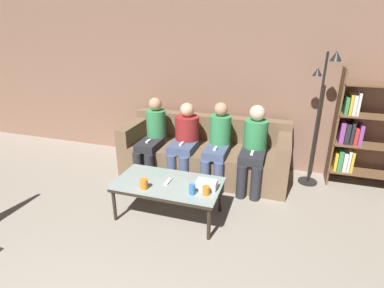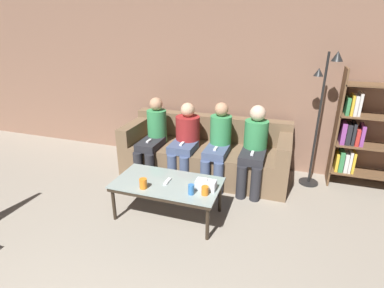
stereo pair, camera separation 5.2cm
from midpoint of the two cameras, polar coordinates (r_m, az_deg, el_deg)
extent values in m
cube|color=#8C6651|center=(4.67, 4.95, 11.86)|extent=(12.00, 0.06, 2.60)
cube|color=brown|center=(4.45, 2.71, -3.10)|extent=(2.40, 0.89, 0.45)
cube|color=brown|center=(4.61, 3.99, 3.23)|extent=(2.40, 0.20, 0.37)
cube|color=brown|center=(4.72, -10.26, 2.65)|extent=(0.18, 0.89, 0.26)
cube|color=brown|center=(4.18, 17.57, -0.57)|extent=(0.18, 0.89, 0.26)
cube|color=#8C9E99|center=(3.41, -4.27, -7.39)|extent=(1.20, 0.64, 0.02)
cube|color=#2D2319|center=(3.43, -4.25, -7.81)|extent=(1.18, 0.63, 0.04)
cylinder|color=#2D2319|center=(3.57, -14.25, -11.16)|extent=(0.04, 0.04, 0.38)
cylinder|color=#2D2319|center=(3.18, 3.44, -14.95)|extent=(0.04, 0.04, 0.38)
cylinder|color=#2D2319|center=(3.96, -10.09, -7.30)|extent=(0.04, 0.04, 0.38)
cylinder|color=#2D2319|center=(3.61, 5.76, -10.08)|extent=(0.04, 0.04, 0.38)
cylinder|color=orange|center=(3.15, 2.97, -8.86)|extent=(0.08, 0.08, 0.09)
cylinder|color=#3372BF|center=(3.15, 0.31, -8.65)|extent=(0.06, 0.06, 0.11)
cylinder|color=orange|center=(3.30, -8.82, -7.45)|extent=(0.08, 0.08, 0.11)
cube|color=silver|center=(3.26, 3.12, -7.72)|extent=(0.22, 0.12, 0.10)
sphere|color=white|center=(3.23, 3.15, -6.75)|extent=(0.04, 0.04, 0.04)
cube|color=white|center=(3.41, -4.28, -7.11)|extent=(0.04, 0.15, 0.02)
cube|color=brown|center=(4.48, 26.05, 2.71)|extent=(0.02, 0.32, 1.60)
cube|color=brown|center=(4.76, 29.98, -4.78)|extent=(0.86, 0.32, 0.02)
cube|color=gold|center=(4.64, 26.08, -2.85)|extent=(0.04, 0.24, 0.25)
cube|color=#38844C|center=(4.64, 26.77, -2.69)|extent=(0.06, 0.24, 0.29)
cube|color=silver|center=(4.66, 27.48, -2.95)|extent=(0.05, 0.24, 0.26)
cube|color=silver|center=(4.66, 28.07, -2.78)|extent=(0.03, 0.24, 0.30)
cube|color=gold|center=(4.67, 28.55, -2.88)|extent=(0.03, 0.24, 0.29)
cube|color=brown|center=(4.62, 30.89, -0.30)|extent=(0.86, 0.32, 0.02)
cube|color=#8E4293|center=(4.50, 27.07, 2.02)|extent=(0.06, 0.24, 0.29)
cube|color=#232328|center=(4.52, 27.86, 1.84)|extent=(0.06, 0.24, 0.28)
cube|color=#232328|center=(4.52, 28.59, 1.86)|extent=(0.04, 0.24, 0.29)
cube|color=red|center=(4.54, 29.13, 1.36)|extent=(0.05, 0.24, 0.22)
cube|color=#8E4293|center=(4.55, 29.84, 1.57)|extent=(0.04, 0.24, 0.27)
cube|color=brown|center=(4.51, 31.85, 4.42)|extent=(0.86, 0.32, 0.02)
cube|color=#38844C|center=(4.41, 27.76, 6.51)|extent=(0.04, 0.24, 0.22)
cube|color=gold|center=(4.41, 28.41, 6.66)|extent=(0.03, 0.24, 0.26)
cube|color=silver|center=(4.42, 28.95, 6.56)|extent=(0.04, 0.24, 0.25)
cube|color=silver|center=(4.43, 29.54, 6.70)|extent=(0.03, 0.24, 0.29)
cube|color=brown|center=(4.43, 32.86, 9.35)|extent=(0.86, 0.32, 0.02)
cylinder|color=black|center=(4.60, 21.57, -6.79)|extent=(0.26, 0.26, 0.02)
cylinder|color=black|center=(4.28, 23.17, 3.74)|extent=(0.03, 0.03, 1.79)
cone|color=black|center=(4.14, 26.33, 14.77)|extent=(0.14, 0.14, 0.12)
cone|color=black|center=(4.18, 23.33, 12.49)|extent=(0.12, 0.12, 0.10)
cylinder|color=#28282D|center=(4.29, -9.84, -4.38)|extent=(0.13, 0.13, 0.45)
cylinder|color=#28282D|center=(4.22, -7.67, -4.75)|extent=(0.13, 0.13, 0.45)
cube|color=#28282D|center=(4.34, -7.55, 0.01)|extent=(0.29, 0.48, 0.10)
cylinder|color=#388E51|center=(4.48, -6.35, 3.37)|extent=(0.29, 0.29, 0.49)
sphere|color=tan|center=(4.38, -6.53, 7.59)|extent=(0.19, 0.19, 0.19)
cube|color=white|center=(4.28, -7.87, 0.60)|extent=(0.04, 0.12, 0.02)
cylinder|color=#47567A|center=(4.16, -3.46, -4.96)|extent=(0.13, 0.13, 0.45)
cylinder|color=#47567A|center=(4.10, -1.11, -5.33)|extent=(0.13, 0.13, 0.45)
cube|color=#47567A|center=(4.19, -1.37, -0.60)|extent=(0.34, 0.41, 0.10)
cylinder|color=maroon|center=(4.31, -0.47, 2.43)|extent=(0.34, 0.34, 0.44)
sphere|color=#DBAD89|center=(4.22, -0.48, 6.53)|extent=(0.20, 0.20, 0.20)
cube|color=white|center=(4.13, -1.57, 0.04)|extent=(0.04, 0.12, 0.02)
cylinder|color=#47567A|center=(3.99, 2.87, -6.15)|extent=(0.13, 0.13, 0.45)
cylinder|color=#47567A|center=(3.95, 5.39, -6.52)|extent=(0.13, 0.13, 0.45)
cube|color=#47567A|center=(4.05, 5.02, -1.50)|extent=(0.29, 0.44, 0.10)
cylinder|color=#388E51|center=(4.18, 5.83, 2.08)|extent=(0.29, 0.29, 0.49)
sphere|color=tan|center=(4.08, 6.01, 6.59)|extent=(0.19, 0.19, 0.19)
cube|color=white|center=(3.98, 4.89, -0.87)|extent=(0.04, 0.12, 0.02)
cylinder|color=#28282D|center=(3.90, 9.75, -7.15)|extent=(0.13, 0.13, 0.45)
cylinder|color=#28282D|center=(3.89, 12.39, -7.50)|extent=(0.13, 0.13, 0.45)
cube|color=#28282D|center=(3.97, 11.81, -2.36)|extent=(0.31, 0.44, 0.10)
cylinder|color=#388E51|center=(4.11, 12.41, 1.18)|extent=(0.31, 0.31, 0.47)
sphere|color=beige|center=(4.01, 12.79, 5.75)|extent=(0.21, 0.21, 0.21)
cube|color=white|center=(3.90, 11.79, -1.73)|extent=(0.04, 0.12, 0.02)
camera|label=1|loc=(0.03, -89.61, 0.16)|focal=28.00mm
camera|label=2|loc=(0.03, 90.39, -0.16)|focal=28.00mm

